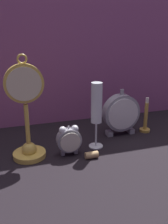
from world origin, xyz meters
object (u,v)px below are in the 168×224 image
mantel_clock_silver (121,113)px  brass_candlestick (145,121)px  alarm_clock_twin_bell (69,139)px  wine_cork (92,155)px  pocket_watch_on_stand (27,119)px  champagne_flute (96,108)px

mantel_clock_silver → brass_candlestick: mantel_clock_silver is taller
alarm_clock_twin_bell → mantel_clock_silver: (0.23, 0.10, 0.03)m
mantel_clock_silver → wine_cork: (-0.17, -0.14, -0.08)m
pocket_watch_on_stand → alarm_clock_twin_bell: size_ratio=3.25×
pocket_watch_on_stand → brass_candlestick: bearing=8.9°
alarm_clock_twin_bell → champagne_flute: champagne_flute is taller
alarm_clock_twin_bell → brass_candlestick: 0.35m
brass_candlestick → pocket_watch_on_stand: bearing=-171.1°
champagne_flute → mantel_clock_silver: bearing=29.2°
alarm_clock_twin_bell → brass_candlestick: brass_candlestick is taller
wine_cork → pocket_watch_on_stand: bearing=160.1°
pocket_watch_on_stand → wine_cork: size_ratio=7.79×
alarm_clock_twin_bell → mantel_clock_silver: 0.25m
pocket_watch_on_stand → champagne_flute: pocket_watch_on_stand is taller
pocket_watch_on_stand → alarm_clock_twin_bell: pocket_watch_on_stand is taller
mantel_clock_silver → alarm_clock_twin_bell: bearing=-156.7°
mantel_clock_silver → champagne_flute: (-0.13, -0.07, 0.06)m
brass_candlestick → wine_cork: 0.31m
alarm_clock_twin_bell → pocket_watch_on_stand: bearing=169.5°
pocket_watch_on_stand → mantel_clock_silver: size_ratio=1.82×
alarm_clock_twin_bell → brass_candlestick: (0.34, 0.10, -0.01)m
pocket_watch_on_stand → champagne_flute: size_ratio=1.43×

